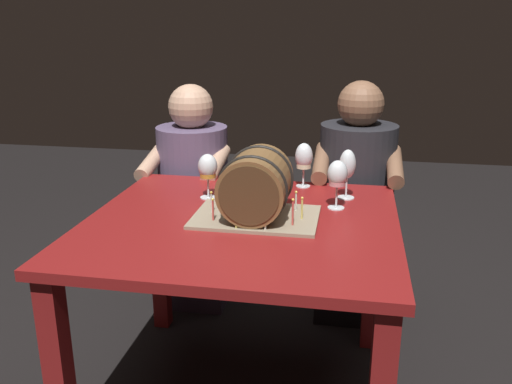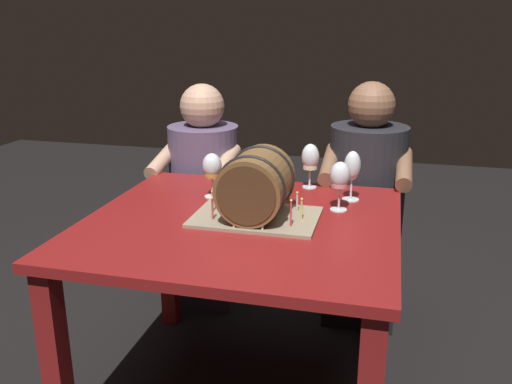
{
  "view_description": "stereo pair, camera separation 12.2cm",
  "coord_description": "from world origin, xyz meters",
  "px_view_note": "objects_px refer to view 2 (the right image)",
  "views": [
    {
      "loc": [
        0.38,
        -1.78,
        1.43
      ],
      "look_at": [
        0.05,
        0.02,
        0.85
      ],
      "focal_mm": 38.16,
      "sensor_mm": 36.0,
      "label": 1
    },
    {
      "loc": [
        0.5,
        -1.75,
        1.43
      ],
      "look_at": [
        0.05,
        0.02,
        0.85
      ],
      "focal_mm": 38.16,
      "sensor_mm": 36.0,
      "label": 2
    }
  ],
  "objects_px": {
    "barrel_cake": "(256,187)",
    "wine_glass_amber": "(212,168)",
    "wine_glass_white": "(310,159)",
    "person_seated_left": "(205,203)",
    "wine_glass_empty": "(352,167)",
    "dining_table": "(241,249)",
    "wine_glass_rose": "(340,177)",
    "person_seated_right": "(365,212)"
  },
  "relations": [
    {
      "from": "barrel_cake",
      "to": "wine_glass_white",
      "type": "bearing_deg",
      "value": 73.19
    },
    {
      "from": "dining_table",
      "to": "person_seated_right",
      "type": "height_order",
      "value": "person_seated_right"
    },
    {
      "from": "dining_table",
      "to": "wine_glass_rose",
      "type": "distance_m",
      "value": 0.45
    },
    {
      "from": "wine_glass_white",
      "to": "barrel_cake",
      "type": "bearing_deg",
      "value": -106.81
    },
    {
      "from": "wine_glass_amber",
      "to": "person_seated_left",
      "type": "height_order",
      "value": "person_seated_left"
    },
    {
      "from": "person_seated_left",
      "to": "person_seated_right",
      "type": "xyz_separation_m",
      "value": [
        0.81,
        0.0,
        0.02
      ]
    },
    {
      "from": "barrel_cake",
      "to": "person_seated_right",
      "type": "bearing_deg",
      "value": 63.76
    },
    {
      "from": "wine_glass_rose",
      "to": "person_seated_right",
      "type": "bearing_deg",
      "value": 82.2
    },
    {
      "from": "wine_glass_amber",
      "to": "person_seated_right",
      "type": "xyz_separation_m",
      "value": [
        0.58,
        0.52,
        -0.32
      ]
    },
    {
      "from": "dining_table",
      "to": "barrel_cake",
      "type": "height_order",
      "value": "barrel_cake"
    },
    {
      "from": "dining_table",
      "to": "wine_glass_white",
      "type": "distance_m",
      "value": 0.54
    },
    {
      "from": "dining_table",
      "to": "wine_glass_amber",
      "type": "relative_size",
      "value": 6.13
    },
    {
      "from": "wine_glass_rose",
      "to": "person_seated_right",
      "type": "relative_size",
      "value": 0.16
    },
    {
      "from": "dining_table",
      "to": "wine_glass_rose",
      "type": "relative_size",
      "value": 5.92
    },
    {
      "from": "wine_glass_amber",
      "to": "barrel_cake",
      "type": "bearing_deg",
      "value": -40.95
    },
    {
      "from": "wine_glass_rose",
      "to": "wine_glass_white",
      "type": "relative_size",
      "value": 0.99
    },
    {
      "from": "wine_glass_white",
      "to": "wine_glass_empty",
      "type": "distance_m",
      "value": 0.22
    },
    {
      "from": "wine_glass_white",
      "to": "person_seated_left",
      "type": "height_order",
      "value": "person_seated_left"
    },
    {
      "from": "barrel_cake",
      "to": "person_seated_left",
      "type": "relative_size",
      "value": 0.39
    },
    {
      "from": "wine_glass_white",
      "to": "person_seated_right",
      "type": "bearing_deg",
      "value": 52.51
    },
    {
      "from": "dining_table",
      "to": "wine_glass_empty",
      "type": "distance_m",
      "value": 0.54
    },
    {
      "from": "dining_table",
      "to": "wine_glass_empty",
      "type": "relative_size",
      "value": 5.57
    },
    {
      "from": "wine_glass_rose",
      "to": "person_seated_left",
      "type": "distance_m",
      "value": 0.98
    },
    {
      "from": "wine_glass_rose",
      "to": "wine_glass_empty",
      "type": "distance_m",
      "value": 0.14
    },
    {
      "from": "barrel_cake",
      "to": "wine_glass_empty",
      "type": "distance_m",
      "value": 0.43
    },
    {
      "from": "wine_glass_white",
      "to": "wine_glass_empty",
      "type": "bearing_deg",
      "value": -34.77
    },
    {
      "from": "barrel_cake",
      "to": "person_seated_left",
      "type": "distance_m",
      "value": 0.91
    },
    {
      "from": "wine_glass_rose",
      "to": "person_seated_left",
      "type": "bearing_deg",
      "value": 142.77
    },
    {
      "from": "barrel_cake",
      "to": "person_seated_right",
      "type": "relative_size",
      "value": 0.38
    },
    {
      "from": "dining_table",
      "to": "barrel_cake",
      "type": "xyz_separation_m",
      "value": [
        0.05,
        0.02,
        0.23
      ]
    },
    {
      "from": "person_seated_right",
      "to": "wine_glass_amber",
      "type": "bearing_deg",
      "value": -138.37
    },
    {
      "from": "barrel_cake",
      "to": "wine_glass_amber",
      "type": "xyz_separation_m",
      "value": [
        -0.23,
        0.2,
        0.01
      ]
    },
    {
      "from": "barrel_cake",
      "to": "wine_glass_empty",
      "type": "relative_size",
      "value": 2.24
    },
    {
      "from": "wine_glass_rose",
      "to": "wine_glass_white",
      "type": "height_order",
      "value": "wine_glass_white"
    },
    {
      "from": "wine_glass_rose",
      "to": "wine_glass_amber",
      "type": "bearing_deg",
      "value": 175.99
    },
    {
      "from": "person_seated_right",
      "to": "barrel_cake",
      "type": "bearing_deg",
      "value": -116.24
    },
    {
      "from": "wine_glass_amber",
      "to": "wine_glass_empty",
      "type": "relative_size",
      "value": 0.91
    },
    {
      "from": "dining_table",
      "to": "person_seated_right",
      "type": "xyz_separation_m",
      "value": [
        0.4,
        0.74,
        -0.08
      ]
    },
    {
      "from": "dining_table",
      "to": "barrel_cake",
      "type": "distance_m",
      "value": 0.24
    },
    {
      "from": "barrel_cake",
      "to": "wine_glass_empty",
      "type": "xyz_separation_m",
      "value": [
        0.31,
        0.3,
        0.02
      ]
    },
    {
      "from": "barrel_cake",
      "to": "wine_glass_empty",
      "type": "height_order",
      "value": "barrel_cake"
    },
    {
      "from": "barrel_cake",
      "to": "dining_table",
      "type": "bearing_deg",
      "value": -154.43
    }
  ]
}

